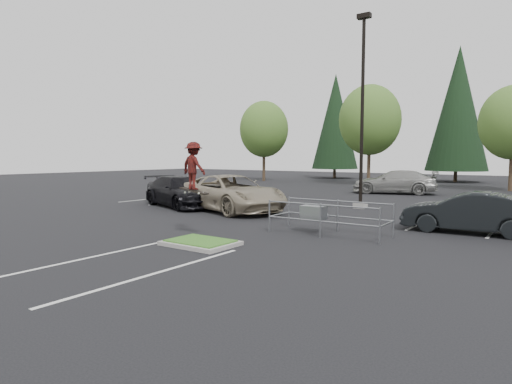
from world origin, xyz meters
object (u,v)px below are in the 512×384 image
Objects in this scene: skateboarder at (194,166)px; car_r_charc at (469,213)px; conif_a at (335,122)px; cart_corral at (317,213)px; conif_b at (458,109)px; car_l_black at (180,191)px; light_pole at (362,122)px; car_far_silver at (395,182)px; car_l_tan at (231,193)px; decid_b at (370,122)px; decid_a at (264,131)px.

car_r_charc is at bearing -133.39° from skateboarder.
cart_corral is (16.03, -36.01, -6.35)m from conif_a.
conif_b is 2.49× the size of car_l_black.
car_far_silver is (-1.24, 10.00, -3.69)m from light_pole.
car_l_black is (-3.50, -0.15, -0.07)m from car_l_tan.
light_pole reaches higher than cart_corral.
light_pole is 1.05× the size of decid_b.
car_far_silver is at bearing 97.09° from light_pole.
car_r_charc is (7.70, 6.21, -1.70)m from skateboarder.
conif_a is 2.24× the size of car_l_black.
conif_b is 34.65m from car_r_charc.
conif_a is (4.01, 9.97, 1.52)m from decid_a.
light_pole is at bearing -88.99° from conif_b.
cart_corral is at bearing -66.01° from conif_a.
car_l_tan is 11.00m from car_r_charc.
decid_a is at bearing 126.60° from cart_corral.
light_pole is 0.70× the size of conif_b.
decid_a is 10.85m from conif_a.
decid_b is at bearing -49.83° from conif_a.
car_far_silver is at bearing 3.22° from car_l_tan.
decid_a is 20.95m from conif_b.
conif_a is (-14.50, 28.00, 2.54)m from light_pole.
conif_a is 34.75m from car_l_tan.
decid_a reaches higher than skateboarder.
conif_b is 35.15m from car_l_black.
decid_b is 26.99m from car_r_charc.
skateboarder is 0.31× the size of car_l_black.
conif_a is 41.31m from skateboarder.
decid_b is (-6.51, 18.53, 1.48)m from light_pole.
light_pole reaches higher than decid_b.
conif_a is 34.12m from car_l_black.
light_pole is 11.33m from skateboarder.
decid_b is at bearing -73.03° from skateboarder.
conif_b reaches higher than decid_a.
car_r_charc is (11.00, 0.06, -0.17)m from car_l_tan.
decid_b is 2.29× the size of cart_corral.
conif_a is at bearing -158.68° from car_far_silver.
car_r_charc is (20.50, -32.79, -6.35)m from conif_a.
light_pole is at bearing -40.30° from car_l_black.
car_far_silver is (17.27, -8.03, -4.71)m from decid_a.
car_r_charc is at bearing -61.79° from decid_b.
skateboarder is at bearing -98.79° from light_pole.
conif_b is at bearing 9.73° from car_l_tan.
car_r_charc is 16.47m from car_far_silver.
car_l_black is 16.66m from car_far_silver.
conif_a is 2.87× the size of car_r_charc.
car_far_silver is (3.76, 14.85, -0.05)m from car_l_tan.
conif_a is at bearing 130.17° from decid_b.
decid_b is 12.43m from conif_a.
skateboarder is 7.14m from car_l_tan.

